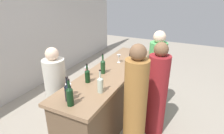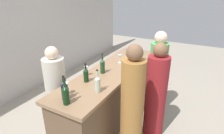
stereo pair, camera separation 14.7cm
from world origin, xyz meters
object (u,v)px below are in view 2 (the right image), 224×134
(wine_glass_near_right, at_px, (86,69))
(person_left_guest, at_px, (157,77))
(wine_bottle_center_clear_pale, at_px, (97,84))
(wine_bottle_rightmost_olive_green, at_px, (103,66))
(wine_glass_near_left, at_px, (120,57))
(person_center_guest, at_px, (132,108))
(person_right_guest, at_px, (156,95))
(wine_bottle_far_right_near_black, at_px, (130,63))
(person_server_behind, at_px, (57,94))
(wine_bottle_second_left_near_black, at_px, (65,91))
(wine_glass_near_center, at_px, (66,86))
(wine_bottle_leftmost_dark_green, at_px, (66,94))
(wine_bottle_second_right_dark_green, at_px, (86,75))

(wine_glass_near_right, height_order, person_left_guest, person_left_guest)
(wine_bottle_center_clear_pale, xyz_separation_m, person_left_guest, (1.28, -0.44, -0.34))
(wine_bottle_rightmost_olive_green, xyz_separation_m, person_left_guest, (0.74, -0.69, -0.34))
(wine_glass_near_left, relative_size, person_center_guest, 0.09)
(person_right_guest, bearing_deg, wine_bottle_far_right_near_black, -28.30)
(person_center_guest, distance_m, person_server_behind, 1.23)
(wine_bottle_second_left_near_black, bearing_deg, person_left_guest, -22.97)
(wine_glass_near_center, height_order, wine_glass_near_right, wine_glass_near_center)
(wine_bottle_center_clear_pale, relative_size, person_left_guest, 0.20)
(wine_bottle_leftmost_dark_green, relative_size, wine_bottle_second_left_near_black, 1.07)
(wine_bottle_second_left_near_black, distance_m, person_right_guest, 1.38)
(person_server_behind, bearing_deg, person_left_guest, 65.87)
(person_center_guest, bearing_deg, person_left_guest, -88.48)
(wine_glass_near_right, relative_size, person_center_guest, 0.10)
(wine_bottle_second_right_dark_green, distance_m, person_server_behind, 0.64)
(wine_glass_near_left, bearing_deg, wine_bottle_far_right_near_black, -123.95)
(wine_bottle_far_right_near_black, xyz_separation_m, wine_glass_near_right, (-0.56, 0.49, 0.01))
(wine_bottle_leftmost_dark_green, distance_m, wine_bottle_second_right_dark_green, 0.59)
(person_left_guest, bearing_deg, wine_bottle_center_clear_pale, 88.70)
(wine_glass_near_right, bearing_deg, wine_bottle_second_right_dark_green, -144.50)
(wine_bottle_second_right_dark_green, bearing_deg, person_left_guest, -33.76)
(wine_bottle_center_clear_pale, bearing_deg, person_server_behind, 87.83)
(wine_bottle_rightmost_olive_green, bearing_deg, wine_bottle_leftmost_dark_green, -174.81)
(wine_bottle_center_clear_pale, xyz_separation_m, wine_glass_near_center, (-0.25, 0.31, -0.00))
(wine_bottle_second_left_near_black, xyz_separation_m, person_left_guest, (1.62, -0.69, -0.34))
(wine_bottle_second_right_dark_green, height_order, wine_glass_near_right, wine_bottle_second_right_dark_green)
(wine_bottle_leftmost_dark_green, bearing_deg, wine_bottle_far_right_near_black, -10.02)
(wine_bottle_leftmost_dark_green, height_order, wine_bottle_second_left_near_black, wine_bottle_leftmost_dark_green)
(wine_bottle_rightmost_olive_green, bearing_deg, person_center_guest, -120.69)
(wine_glass_near_left, relative_size, person_right_guest, 0.10)
(wine_bottle_second_right_dark_green, relative_size, wine_bottle_rightmost_olive_green, 0.87)
(wine_bottle_far_right_near_black, bearing_deg, person_server_behind, 135.42)
(wine_glass_near_center, xyz_separation_m, person_left_guest, (1.53, -0.75, -0.34))
(wine_bottle_second_left_near_black, bearing_deg, wine_bottle_rightmost_olive_green, 0.39)
(wine_bottle_second_right_dark_green, relative_size, person_right_guest, 0.19)
(wine_bottle_center_clear_pale, xyz_separation_m, person_right_guest, (0.70, -0.59, -0.36))
(wine_bottle_center_clear_pale, bearing_deg, wine_bottle_far_right_near_black, -4.06)
(wine_bottle_leftmost_dark_green, xyz_separation_m, wine_bottle_center_clear_pale, (0.41, -0.17, -0.01))
(wine_glass_near_left, height_order, person_server_behind, person_server_behind)
(wine_glass_near_center, distance_m, person_left_guest, 1.74)
(wine_bottle_leftmost_dark_green, relative_size, person_center_guest, 0.21)
(wine_bottle_second_right_dark_green, distance_m, wine_glass_near_left, 0.92)
(wine_bottle_center_clear_pale, distance_m, wine_bottle_far_right_near_black, 0.90)
(wine_glass_near_right, bearing_deg, wine_bottle_second_left_near_black, -165.48)
(wine_bottle_second_left_near_black, distance_m, wine_glass_near_left, 1.43)
(person_center_guest, bearing_deg, wine_glass_near_right, -11.77)
(wine_glass_near_left, distance_m, person_right_guest, 0.96)
(wine_bottle_rightmost_olive_green, xyz_separation_m, wine_glass_near_center, (-0.79, 0.06, -0.01))
(wine_bottle_center_clear_pale, height_order, wine_bottle_second_right_dark_green, wine_bottle_center_clear_pale)
(wine_bottle_center_clear_pale, relative_size, wine_glass_near_right, 2.01)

